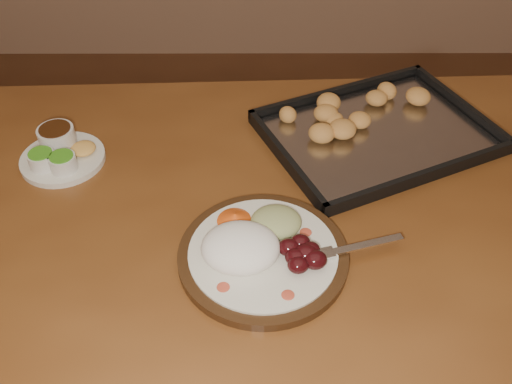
{
  "coord_description": "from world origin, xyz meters",
  "views": [
    {
      "loc": [
        -0.16,
        -0.71,
        1.51
      ],
      "look_at": [
        -0.16,
        0.09,
        0.77
      ],
      "focal_mm": 40.0,
      "sensor_mm": 36.0,
      "label": 1
    }
  ],
  "objects": [
    {
      "name": "baking_tray",
      "position": [
        0.11,
        0.29,
        0.76
      ],
      "size": [
        0.57,
        0.51,
        0.05
      ],
      "rotation": [
        0.0,
        0.0,
        0.43
      ],
      "color": "black",
      "rests_on": "dining_table"
    },
    {
      "name": "condiment_saucer",
      "position": [
        -0.56,
        0.21,
        0.77
      ],
      "size": [
        0.17,
        0.17,
        0.06
      ],
      "rotation": [
        0.0,
        0.0,
        0.11
      ],
      "color": "silver",
      "rests_on": "dining_table"
    },
    {
      "name": "dining_table",
      "position": [
        -0.21,
        0.07,
        0.65
      ],
      "size": [
        1.53,
        0.96,
        0.75
      ],
      "rotation": [
        0.0,
        0.0,
        0.04
      ],
      "color": "brown",
      "rests_on": "ground"
    },
    {
      "name": "dinner_plate",
      "position": [
        -0.15,
        -0.06,
        0.77
      ],
      "size": [
        0.4,
        0.3,
        0.07
      ],
      "rotation": [
        0.0,
        0.0,
        0.0
      ],
      "color": "#321D0E",
      "rests_on": "dining_table"
    }
  ]
}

